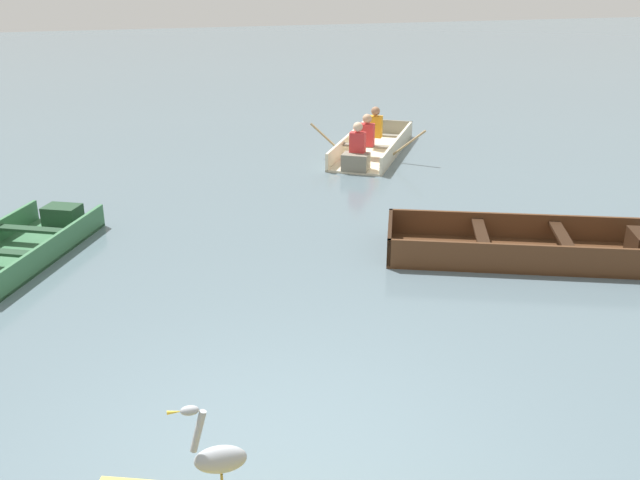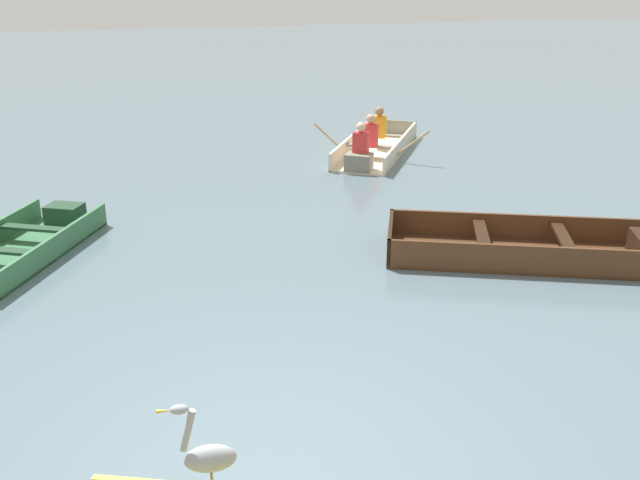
{
  "view_description": "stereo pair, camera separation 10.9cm",
  "coord_description": "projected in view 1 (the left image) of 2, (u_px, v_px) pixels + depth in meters",
  "views": [
    {
      "loc": [
        -0.98,
        -4.48,
        3.64
      ],
      "look_at": [
        1.4,
        3.6,
        0.35
      ],
      "focal_mm": 40.0,
      "sensor_mm": 36.0,
      "label": 1
    },
    {
      "loc": [
        -0.87,
        -4.51,
        3.64
      ],
      "look_at": [
        1.4,
        3.6,
        0.35
      ],
      "focal_mm": 40.0,
      "sensor_mm": 36.0,
      "label": 2
    }
  ],
  "objects": [
    {
      "name": "skiff_dark_varnish_mid_moored",
      "position": [
        533.0,
        248.0,
        9.38
      ],
      "size": [
        3.7,
        2.48,
        0.39
      ],
      "color": "#4C2D19",
      "rests_on": "ground"
    },
    {
      "name": "skiff_green_near_moored",
      "position": [
        23.0,
        246.0,
        9.48
      ],
      "size": [
        2.23,
        2.93,
        0.33
      ],
      "color": "#387047",
      "rests_on": "ground"
    },
    {
      "name": "ground_plane",
      "position": [
        278.0,
        460.0,
        5.58
      ],
      "size": [
        80.0,
        80.0,
        0.0
      ],
      "primitive_type": "plane",
      "color": "slate"
    },
    {
      "name": "rowboat_cream_with_crew",
      "position": [
        370.0,
        146.0,
        14.3
      ],
      "size": [
        2.7,
        3.38,
        0.91
      ],
      "color": "beige",
      "rests_on": "ground"
    },
    {
      "name": "heron_on_dinghy",
      "position": [
        218.0,
        456.0,
        4.29
      ],
      "size": [
        0.46,
        0.17,
        0.84
      ],
      "color": "olive",
      "rests_on": "dinghy_yellow_foreground"
    }
  ]
}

